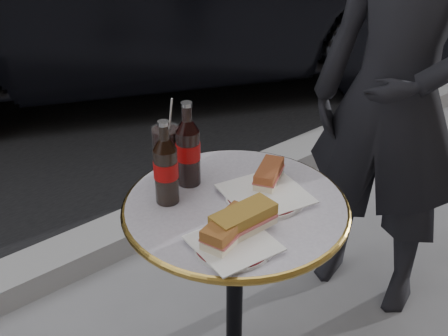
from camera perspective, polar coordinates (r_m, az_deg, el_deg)
curb at (r=2.55m, az=-12.32°, el=-7.49°), size 40.00×0.20×0.12m
bistro_table at (r=1.76m, az=1.06°, el=-13.51°), size 0.62×0.62×0.73m
plate_left at (r=1.37m, az=0.96°, el=-7.86°), size 0.24×0.24×0.01m
plate_right at (r=1.55m, az=4.21°, el=-2.84°), size 0.29×0.29×0.01m
sandwich_left_a at (r=1.37m, az=0.45°, el=-6.28°), size 0.17×0.12×0.05m
sandwich_left_b at (r=1.39m, az=1.99°, el=-5.41°), size 0.17×0.08×0.06m
sandwich_right at (r=1.59m, az=4.58°, el=-0.68°), size 0.15×0.12×0.05m
cola_bottle_left at (r=1.48m, az=-5.96°, el=0.57°), size 0.09×0.09×0.24m
cola_bottle_right at (r=1.56m, az=-3.69°, el=2.47°), size 0.08×0.08×0.25m
cola_glass at (r=1.61m, az=-5.82°, el=1.52°), size 0.10×0.10×0.16m
pedestrian at (r=2.01m, az=17.06°, el=6.52°), size 0.54×0.68×1.63m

